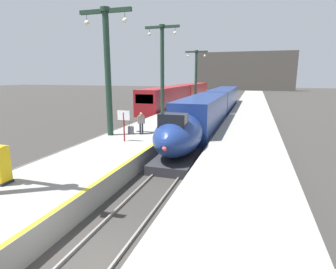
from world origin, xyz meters
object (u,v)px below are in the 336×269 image
Objects in this scene: regional_train_adjacent at (182,94)px; station_column_mid at (107,61)px; station_column_distant at (196,70)px; highspeed_train_main at (214,107)px; passenger_near_edge at (141,122)px; rolling_suitcase at (131,130)px; station_column_far at (162,62)px; departure_info_board at (124,120)px.

regional_train_adjacent is 30.72m from station_column_mid.
regional_train_adjacent is 4.87m from station_column_distant.
highspeed_train_main is at bearing 66.24° from station_column_mid.
passenger_near_edge is 1.07m from rolling_suitcase.
regional_train_adjacent is 37.27× the size of rolling_suitcase.
station_column_distant is at bearing 92.53° from rolling_suitcase.
station_column_distant is (-0.00, 31.31, -0.16)m from station_column_mid.
highspeed_train_main is 18.76m from regional_train_adjacent.
passenger_near_edge is at bearing 14.40° from rolling_suitcase.
regional_train_adjacent is 18.67m from station_column_far.
station_column_mid is at bearing -85.85° from regional_train_adjacent.
station_column_mid is 12.44m from station_column_far.
regional_train_adjacent is 4.03× the size of station_column_mid.
departure_info_board is (4.12, -31.87, 0.43)m from regional_train_adjacent.
regional_train_adjacent is 21.66× the size of passenger_near_edge.
departure_info_board is at bearing -82.63° from regional_train_adjacent.
regional_train_adjacent reaches higher than highspeed_train_main.
highspeed_train_main is 22.20× the size of passenger_near_edge.
highspeed_train_main is 1.03× the size of regional_train_adjacent.
passenger_near_edge is (2.15, -30.38, -4.31)m from station_column_distant.
station_column_mid is 5.38m from rolling_suitcase.
rolling_suitcase is at bearing 28.27° from station_column_mid.
passenger_near_edge is (-3.75, -12.47, 0.11)m from highspeed_train_main.
station_column_distant is 33.13m from departure_info_board.
highspeed_train_main is 13.48m from rolling_suitcase.
passenger_near_edge is (2.15, 0.93, -4.48)m from station_column_mid.
station_column_mid is 5.05m from passenger_near_edge.
regional_train_adjacent is at bearing 97.37° from departure_info_board.
highspeed_train_main is 38.20× the size of rolling_suitcase.
regional_train_adjacent is (-8.10, 16.92, 0.20)m from highspeed_train_main.
departure_info_board is (1.92, -1.54, -3.96)m from station_column_mid.
station_column_mid is at bearing -90.00° from station_column_far.
station_column_mid reaches higher than station_column_distant.
station_column_far reaches higher than rolling_suitcase.
highspeed_train_main reaches higher than passenger_near_edge.
station_column_far is at bearing 97.83° from departure_info_board.
highspeed_train_main is 19.37m from station_column_distant.
station_column_far reaches higher than departure_info_board.
passenger_near_edge is at bearing -106.74° from highspeed_train_main.
station_column_far is (2.20, -17.90, 4.85)m from regional_train_adjacent.
highspeed_train_main is 4.14× the size of station_column_mid.
rolling_suitcase is at bearing -165.60° from passenger_near_edge.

